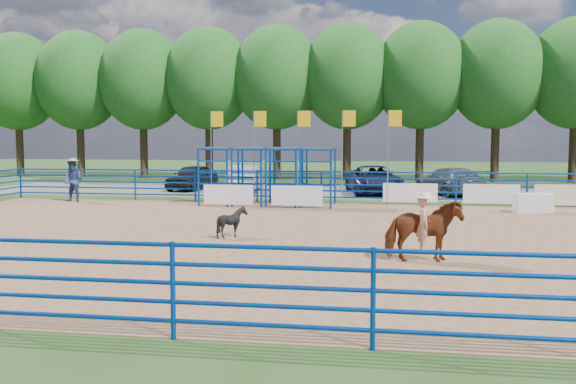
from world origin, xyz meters
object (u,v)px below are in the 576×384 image
Objects in this scene: announcer_table at (533,203)px; horse_and_rider at (423,227)px; calf at (232,222)px; car_a at (192,177)px; spectator_cowboy at (73,180)px; car_d at (449,181)px; car_c at (374,180)px; car_b at (246,178)px.

announcer_table is 11.99m from horse_and_rider.
car_a reaches higher than calf.
spectator_cowboy is (-20.28, 1.00, 0.62)m from announcer_table.
announcer_table is 18.94m from car_a.
horse_and_rider is 0.56× the size of car_a.
horse_and_rider is (-4.80, -10.98, 0.47)m from announcer_table.
horse_and_rider is 0.48× the size of car_d.
announcer_table is 20.31m from spectator_cowboy.
car_c is at bearing -24.34° from car_d.
spectator_cowboy reaches higher than calf.
car_b is (-8.86, 18.89, -0.13)m from horse_and_rider.
car_a is (-12.13, 19.48, -0.15)m from horse_and_rider.
car_b is at bearing 7.65° from calf.
horse_and_rider is at bearing -96.03° from car_c.
car_a reaches higher than car_d.
announcer_table is at bearing -2.84° from spectator_cowboy.
car_c is (13.70, 6.60, -0.27)m from spectator_cowboy.
car_c is (-6.57, 7.60, 0.35)m from announcer_table.
car_a is 10.39m from car_c.
announcer_table is 0.61× the size of horse_and_rider.
spectator_cowboy is at bearing -105.77° from car_a.
calf is at bearing 95.77° from car_b.
car_d is (11.01, -0.39, -0.02)m from car_b.
car_a is 0.79× the size of car_c.
announcer_table is at bearing 86.26° from car_d.
car_a is 0.85× the size of car_d.
announcer_table is 7.98m from car_d.
car_b reaches higher than car_a.
car_d is (7.68, 15.61, 0.24)m from calf.
calf is 16.14m from car_c.
car_c is at bearing 3.40° from car_a.
car_d is at bearing 171.99° from car_b.
spectator_cowboy is (-15.48, 11.99, 0.15)m from horse_and_rider.
horse_and_rider reaches higher than car_c.
car_a is at bearing -27.04° from car_d.
announcer_table is 0.32× the size of car_b.
car_d is (14.28, -0.98, -0.00)m from car_a.
horse_and_rider is 6.25m from calf.
calf is (-10.32, -8.09, 0.09)m from announcer_table.
spectator_cowboy is at bearing 142.25° from horse_and_rider.
announcer_table is at bearing -18.32° from car_a.
horse_and_rider is at bearing -49.76° from car_a.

